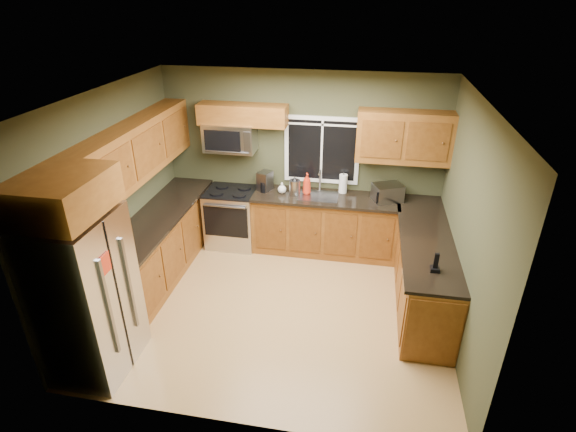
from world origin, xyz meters
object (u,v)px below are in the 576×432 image
(toaster_oven, at_px, (387,193))
(kettle, at_px, (295,187))
(range, at_px, (232,217))
(paper_towel_roll, at_px, (343,184))
(soap_bottle_c, at_px, (282,188))
(refrigerator, at_px, (87,296))
(soap_bottle_a, at_px, (307,184))
(cordless_phone, at_px, (435,266))
(coffee_maker, at_px, (265,182))
(microwave, at_px, (230,137))

(toaster_oven, height_order, kettle, kettle)
(range, height_order, paper_towel_roll, paper_towel_roll)
(soap_bottle_c, bearing_deg, refrigerator, -118.00)
(toaster_oven, height_order, soap_bottle_a, soap_bottle_a)
(paper_towel_roll, distance_m, soap_bottle_c, 0.92)
(kettle, height_order, soap_bottle_a, soap_bottle_a)
(range, xyz_separation_m, cordless_phone, (2.84, -1.73, 0.54))
(paper_towel_roll, distance_m, soap_bottle_a, 0.55)
(refrigerator, height_order, range, refrigerator)
(soap_bottle_a, bearing_deg, kettle, -153.20)
(coffee_maker, xyz_separation_m, soap_bottle_a, (0.64, -0.01, 0.02))
(coffee_maker, bearing_deg, microwave, 174.26)
(refrigerator, bearing_deg, coffee_maker, 66.94)
(soap_bottle_c, bearing_deg, microwave, 172.47)
(refrigerator, bearing_deg, soap_bottle_c, 62.00)
(range, xyz_separation_m, toaster_oven, (2.35, 0.03, 0.60))
(coffee_maker, height_order, kettle, coffee_maker)
(toaster_oven, distance_m, kettle, 1.35)
(range, relative_size, kettle, 3.23)
(soap_bottle_a, relative_size, soap_bottle_c, 1.97)
(coffee_maker, xyz_separation_m, cordless_phone, (2.32, -1.81, -0.07))
(refrigerator, distance_m, range, 2.89)
(range, relative_size, coffee_maker, 3.19)
(toaster_oven, xyz_separation_m, paper_towel_roll, (-0.65, 0.18, 0.02))
(range, distance_m, kettle, 1.17)
(toaster_oven, height_order, coffee_maker, coffee_maker)
(coffee_maker, relative_size, soap_bottle_c, 1.78)
(toaster_oven, distance_m, soap_bottle_a, 1.18)
(microwave, bearing_deg, range, -89.98)
(toaster_oven, height_order, paper_towel_roll, paper_towel_roll)
(coffee_maker, bearing_deg, refrigerator, -113.06)
(refrigerator, relative_size, coffee_maker, 6.13)
(soap_bottle_c, bearing_deg, coffee_maker, 169.11)
(range, height_order, kettle, kettle)
(kettle, height_order, soap_bottle_c, kettle)
(refrigerator, distance_m, kettle, 3.24)
(range, xyz_separation_m, soap_bottle_a, (1.17, 0.07, 0.63))
(kettle, bearing_deg, cordless_phone, -42.94)
(refrigerator, xyz_separation_m, paper_towel_roll, (2.39, 2.98, 0.18))
(microwave, relative_size, soap_bottle_c, 4.62)
(refrigerator, height_order, toaster_oven, refrigerator)
(refrigerator, distance_m, microwave, 3.10)
(toaster_oven, relative_size, kettle, 1.67)
(coffee_maker, height_order, soap_bottle_a, soap_bottle_a)
(microwave, xyz_separation_m, kettle, (1.00, -0.15, -0.66))
(range, height_order, microwave, microwave)
(cordless_phone, bearing_deg, coffee_maker, 141.96)
(range, xyz_separation_m, kettle, (1.00, -0.02, 0.60))
(coffee_maker, height_order, cordless_phone, coffee_maker)
(coffee_maker, bearing_deg, cordless_phone, -38.04)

